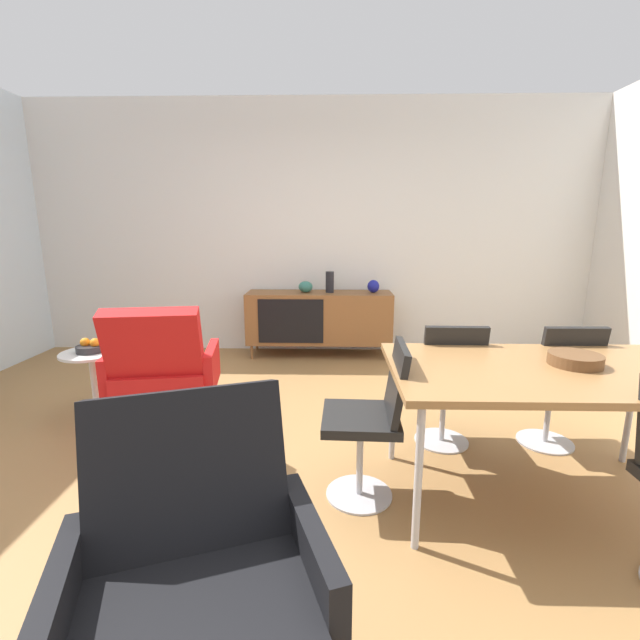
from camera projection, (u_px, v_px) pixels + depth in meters
ground_plane at (297, 462)px, 2.71m from camera, size 8.32×8.32×0.00m
wall_back at (313, 229)px, 4.95m from camera, size 6.80×0.12×2.80m
sideboard at (319, 317)px, 4.85m from camera, size 1.60×0.45×0.72m
vase_cobalt at (373, 286)px, 4.77m from camera, size 0.13×0.13×0.14m
vase_sculptural_dark at (330, 282)px, 4.77m from camera, size 0.09×0.09×0.23m
vase_ceramic_small at (306, 287)px, 4.79m from camera, size 0.16×0.16×0.12m
dining_table at (549, 375)px, 2.20m from camera, size 1.60×0.90×0.74m
wooden_bowl_on_table at (575, 359)px, 2.23m from camera, size 0.26×0.26×0.06m
dining_chair_back_left at (448, 379)px, 2.81m from camera, size 0.41×0.43×0.86m
dining_chair_back_right at (557, 380)px, 2.79m from camera, size 0.41×0.43×0.86m
dining_chair_near_window at (372, 416)px, 2.27m from camera, size 0.44×0.41×0.86m
lounge_chair_red at (162, 370)px, 2.99m from camera, size 0.79×0.74×0.95m
armchair_black_shell at (195, 569)px, 1.26m from camera, size 0.85×0.82×0.95m
side_table_round at (94, 377)px, 3.28m from camera, size 0.44×0.44×0.52m
fruit_bowl at (90, 347)px, 3.23m from camera, size 0.20×0.20×0.11m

